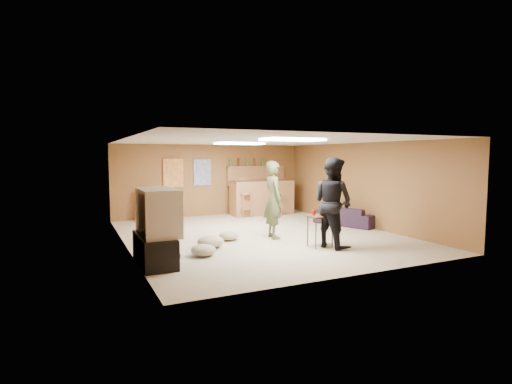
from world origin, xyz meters
name	(u,v)px	position (x,y,z in m)	size (l,w,h in m)	color
ground	(260,235)	(0.00, 0.00, 0.00)	(7.00, 7.00, 0.00)	tan
ceiling	(260,141)	(0.00, 0.00, 2.20)	(6.00, 7.00, 0.02)	silver
wall_back	(211,180)	(0.00, 3.50, 1.10)	(6.00, 0.02, 2.20)	brown
wall_front	(358,205)	(0.00, -3.50, 1.10)	(6.00, 0.02, 2.20)	brown
wall_left	(125,194)	(-3.00, 0.00, 1.10)	(0.02, 7.00, 2.20)	brown
wall_right	(362,185)	(3.00, 0.00, 1.10)	(0.02, 7.00, 2.20)	brown
tv_stand	(155,250)	(-2.72, -1.50, 0.25)	(0.55, 1.30, 0.50)	black
dvd_box	(168,254)	(-2.50, -1.50, 0.15)	(0.35, 0.50, 0.08)	#B2B2B7
tv_body	(158,212)	(-2.65, -1.50, 0.90)	(0.60, 1.10, 0.80)	#B2B2B7
tv_screen	(176,211)	(-2.34, -1.50, 0.90)	(0.02, 0.95, 0.65)	navy
bar_counter	(262,197)	(1.50, 2.95, 0.55)	(2.00, 0.60, 1.10)	#975F37
bar_lip	(266,180)	(1.50, 2.70, 1.10)	(2.10, 0.12, 0.05)	#392412
bar_shelf	(256,167)	(1.50, 3.40, 1.50)	(2.00, 0.18, 0.05)	#975F37
bar_backing	(256,176)	(1.50, 3.42, 1.20)	(2.00, 0.14, 0.60)	#975F37
poster_left	(173,173)	(-1.20, 3.46, 1.35)	(0.60, 0.03, 0.85)	#BF3F26
poster_right	(202,172)	(-0.30, 3.46, 1.35)	(0.55, 0.03, 0.80)	#334C99
folding_chair_stack	(148,205)	(-2.00, 3.30, 0.45)	(0.50, 0.14, 0.90)	#B52D21
ceiling_panel_front	(293,140)	(0.00, -1.50, 2.17)	(1.20, 0.60, 0.04)	white
ceiling_panel_back	(240,144)	(0.00, 1.20, 2.17)	(1.20, 0.60, 0.04)	white
person_olive	(274,200)	(0.15, -0.42, 0.87)	(0.64, 0.42, 1.74)	#4D5632
person_black	(333,203)	(0.81, -1.73, 0.91)	(0.89, 0.69, 1.83)	black
sofa	(346,216)	(2.70, 0.26, 0.25)	(1.71, 0.67, 0.50)	black
tray_table	(320,231)	(0.60, -1.60, 0.32)	(0.50, 0.40, 0.65)	#392412
cup_red_near	(314,213)	(0.49, -1.53, 0.70)	(0.08, 0.08, 0.11)	#B2160B
cup_red_far	(324,213)	(0.67, -1.65, 0.70)	(0.08, 0.08, 0.11)	#B2160B
cup_blue	(324,212)	(0.77, -1.49, 0.70)	(0.08, 0.08, 0.11)	#16429A
bar_stool_left	(245,198)	(0.79, 2.65, 0.58)	(0.37, 0.37, 1.17)	#975F37
bar_stool_right	(276,195)	(1.79, 2.58, 0.64)	(0.40, 0.40, 1.27)	#975F37
cushion_near_tv	(211,241)	(-1.45, -0.73, 0.12)	(0.54, 0.54, 0.24)	tan
cushion_mid	(229,236)	(-0.86, -0.22, 0.10)	(0.45, 0.45, 0.20)	tan
cushion_far	(203,250)	(-1.79, -1.32, 0.11)	(0.47, 0.47, 0.21)	tan
bottle_row	(247,162)	(1.16, 3.38, 1.65)	(1.20, 0.08, 0.26)	#3F7233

